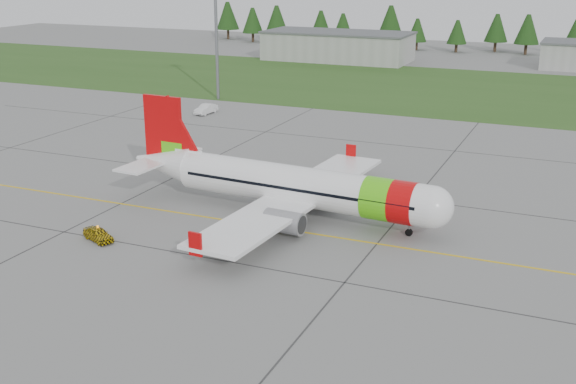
% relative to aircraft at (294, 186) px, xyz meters
% --- Properties ---
extents(ground, '(320.00, 320.00, 0.00)m').
position_rel_aircraft_xyz_m(ground, '(-1.16, -11.53, -2.78)').
color(ground, gray).
rests_on(ground, ground).
extents(aircraft, '(31.81, 29.36, 9.63)m').
position_rel_aircraft_xyz_m(aircraft, '(0.00, 0.00, 0.00)').
color(aircraft, white).
rests_on(aircraft, ground).
extents(follow_me_car, '(1.53, 1.64, 3.26)m').
position_rel_aircraft_xyz_m(follow_me_car, '(-12.27, -11.92, -1.15)').
color(follow_me_car, yellow).
rests_on(follow_me_car, ground).
extents(service_van, '(1.65, 1.57, 4.42)m').
position_rel_aircraft_xyz_m(service_van, '(-29.23, 35.53, -0.57)').
color(service_van, white).
rests_on(service_van, ground).
extents(grass_strip, '(320.00, 50.00, 0.03)m').
position_rel_aircraft_xyz_m(grass_strip, '(-1.16, 70.47, -2.76)').
color(grass_strip, '#30561E').
rests_on(grass_strip, ground).
extents(taxi_guideline, '(120.00, 0.25, 0.02)m').
position_rel_aircraft_xyz_m(taxi_guideline, '(-1.16, -3.53, -2.77)').
color(taxi_guideline, gold).
rests_on(taxi_guideline, ground).
extents(hangar_west, '(32.00, 14.00, 6.00)m').
position_rel_aircraft_xyz_m(hangar_west, '(-31.16, 98.47, 0.22)').
color(hangar_west, '#A8A8A3').
rests_on(hangar_west, ground).
extents(floodlight_mast, '(0.50, 0.50, 20.00)m').
position_rel_aircraft_xyz_m(floodlight_mast, '(-33.16, 46.47, 7.22)').
color(floodlight_mast, slate).
rests_on(floodlight_mast, ground).
extents(treeline, '(160.00, 8.00, 10.00)m').
position_rel_aircraft_xyz_m(treeline, '(-1.16, 126.47, 2.22)').
color(treeline, '#1C3F14').
rests_on(treeline, ground).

